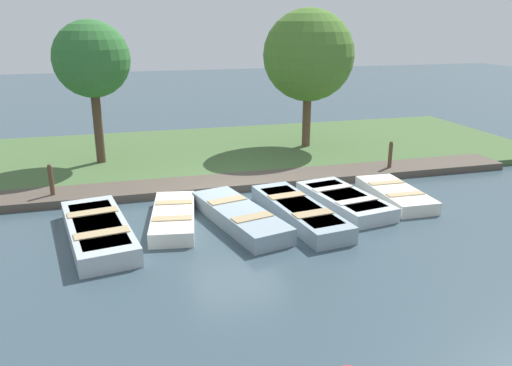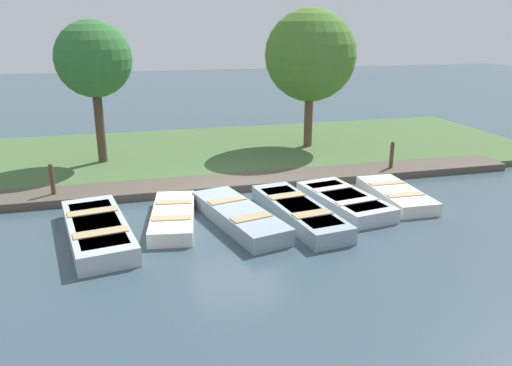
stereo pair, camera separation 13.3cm
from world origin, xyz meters
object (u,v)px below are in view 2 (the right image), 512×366
at_px(rowboat_0, 97,230).
at_px(mooring_post_far, 391,158).
at_px(rowboat_3, 299,212).
at_px(rowboat_1, 173,216).
at_px(rowboat_5, 396,194).
at_px(rowboat_2, 239,216).
at_px(park_tree_left, 310,56).
at_px(rowboat_4, 344,201).
at_px(mooring_post_near, 53,183).
at_px(park_tree_far_left, 93,60).

distance_m(rowboat_0, mooring_post_far, 9.28).
distance_m(rowboat_3, mooring_post_far, 5.05).
xyz_separation_m(rowboat_1, rowboat_5, (-0.09, 5.99, -0.00)).
relative_size(rowboat_2, rowboat_3, 0.96).
height_order(rowboat_0, rowboat_3, rowboat_0).
bearing_deg(rowboat_5, park_tree_left, -175.02).
distance_m(rowboat_4, mooring_post_far, 3.64).
bearing_deg(rowboat_1, rowboat_4, 97.96).
bearing_deg(mooring_post_near, rowboat_5, 75.74).
bearing_deg(mooring_post_far, rowboat_4, -48.01).
xyz_separation_m(rowboat_1, park_tree_left, (-5.87, 5.60, 3.31)).
xyz_separation_m(rowboat_3, park_tree_left, (-6.42, 2.62, 3.28)).
relative_size(mooring_post_near, park_tree_far_left, 0.23).
xyz_separation_m(rowboat_2, rowboat_4, (-0.38, 2.90, -0.02)).
relative_size(rowboat_2, park_tree_far_left, 0.75).
xyz_separation_m(rowboat_3, rowboat_5, (-0.64, 3.00, -0.03)).
relative_size(rowboat_2, mooring_post_far, 3.34).
relative_size(rowboat_0, park_tree_left, 0.71).
bearing_deg(park_tree_left, rowboat_5, 3.84).
height_order(rowboat_0, rowboat_4, rowboat_0).
height_order(park_tree_far_left, park_tree_left, park_tree_left).
bearing_deg(rowboat_2, mooring_post_far, 102.89).
xyz_separation_m(rowboat_5, mooring_post_far, (-2.27, 1.12, 0.36)).
xyz_separation_m(mooring_post_near, park_tree_far_left, (-3.14, 1.19, 2.96)).
bearing_deg(park_tree_left, rowboat_3, -22.17).
relative_size(rowboat_0, mooring_post_far, 3.44).
bearing_deg(rowboat_3, mooring_post_near, -123.63).
bearing_deg(mooring_post_near, rowboat_3, 63.85).
height_order(rowboat_3, park_tree_far_left, park_tree_far_left).
bearing_deg(mooring_post_near, rowboat_1, 51.22).
bearing_deg(rowboat_4, rowboat_5, 86.15).
distance_m(rowboat_3, rowboat_4, 1.51).
relative_size(rowboat_3, mooring_post_far, 3.48).
height_order(rowboat_4, mooring_post_far, mooring_post_far).
relative_size(rowboat_0, rowboat_2, 1.03).
distance_m(mooring_post_near, park_tree_far_left, 4.47).
xyz_separation_m(rowboat_0, rowboat_3, (0.06, 4.71, -0.01)).
xyz_separation_m(mooring_post_near, mooring_post_far, (0.00, 10.05, 0.00)).
bearing_deg(rowboat_0, park_tree_left, 121.22).
bearing_deg(rowboat_1, mooring_post_near, -120.08).
bearing_deg(rowboat_2, rowboat_5, 83.02).
height_order(rowboat_3, rowboat_4, rowboat_3).
bearing_deg(park_tree_far_left, rowboat_0, 0.32).
relative_size(rowboat_4, mooring_post_far, 2.90).
height_order(rowboat_1, park_tree_left, park_tree_left).
height_order(mooring_post_near, mooring_post_far, same).
bearing_deg(mooring_post_near, rowboat_0, 23.22).
bearing_deg(mooring_post_far, rowboat_1, -71.60).
bearing_deg(park_tree_far_left, rowboat_5, 55.06).
bearing_deg(rowboat_5, park_tree_far_left, -123.80).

